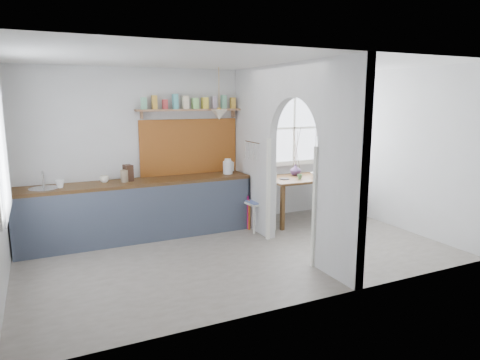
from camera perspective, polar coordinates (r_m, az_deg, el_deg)
name	(u,v)px	position (r m, az deg, el deg)	size (l,w,h in m)	color
floor	(242,254)	(6.05, 0.28, -9.78)	(5.80, 3.20, 0.01)	gray
ceiling	(242,61)	(5.68, 0.31, 15.58)	(5.80, 3.20, 0.01)	beige
walls	(242,161)	(5.72, 0.29, 2.50)	(5.81, 3.21, 2.60)	beige
partition	(285,147)	(6.09, 6.03, 4.37)	(0.12, 3.20, 2.60)	beige
nook_window	(294,128)	(7.92, 7.22, 6.89)	(1.76, 0.10, 1.30)	white
counter	(139,209)	(6.78, -13.34, -3.77)	(3.50, 0.60, 0.90)	brown
sink	(44,189)	(6.52, -24.67, -1.13)	(0.40, 0.40, 0.02)	#B8B9B9
backsplash	(190,147)	(7.09, -6.74, 4.43)	(1.65, 0.03, 0.90)	#96471D
shelf	(190,106)	(6.97, -6.63, 9.77)	(1.75, 0.20, 0.21)	#A47756
pendant_lamp	(219,115)	(6.78, -2.80, 8.70)	(0.26, 0.26, 0.16)	silver
utensil_rail	(252,142)	(6.77, 1.66, 5.06)	(0.02, 0.02, 0.50)	#B8B9B9
dining_table	(301,199)	(7.59, 8.13, -2.53)	(1.25, 0.83, 0.78)	brown
chair_left	(258,200)	(7.04, 2.42, -2.74)	(0.44, 0.44, 0.96)	silver
chair_right	(343,193)	(8.08, 13.52, -1.67)	(0.39, 0.39, 0.85)	silver
kettle	(228,166)	(7.07, -1.64, 1.84)	(0.21, 0.17, 0.25)	silver
mug_a	(60,184)	(6.47, -22.87, -0.49)	(0.12, 0.12, 0.11)	white
mug_b	(104,179)	(6.66, -17.64, 0.11)	(0.13, 0.13, 0.10)	white
knife_block	(128,173)	(6.67, -14.68, 0.92)	(0.11, 0.16, 0.25)	#40291F
jar	(124,176)	(6.61, -15.16, 0.52)	(0.11, 0.11, 0.18)	gray
towel_magenta	(248,213)	(7.06, 1.03, -4.41)	(0.02, 0.03, 0.57)	#C41361
towel_orange	(249,215)	(7.02, 1.22, -4.71)	(0.02, 0.03, 0.51)	#D15D1B
bowl	(322,175)	(7.58, 10.83, 0.68)	(0.33, 0.33, 0.08)	white
table_cup	(300,177)	(7.34, 7.97, 0.44)	(0.09, 0.09, 0.08)	#5A8F56
plate	(284,179)	(7.29, 5.93, 0.16)	(0.17, 0.17, 0.01)	black
vase	(296,170)	(7.68, 7.41, 1.37)	(0.19, 0.19, 0.20)	#472C52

